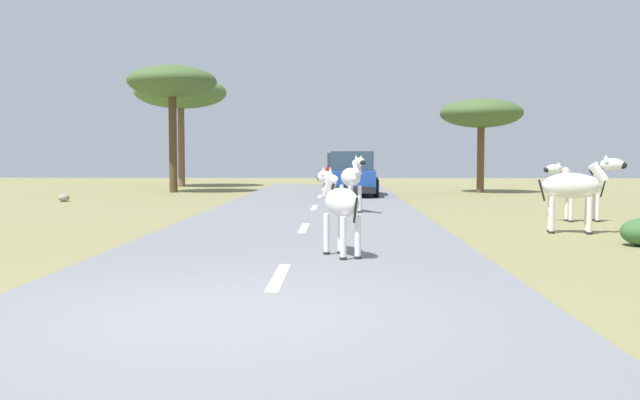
{
  "coord_description": "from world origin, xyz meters",
  "views": [
    {
      "loc": [
        1.14,
        -6.64,
        1.57
      ],
      "look_at": [
        0.74,
        7.23,
        0.7
      ],
      "focal_mm": 38.72,
      "sensor_mm": 36.0,
      "label": 1
    }
  ],
  "objects_px": {
    "zebra_1": "(340,203)",
    "zebra_2": "(575,187)",
    "rock_1": "(64,198)",
    "zebra_0": "(352,178)",
    "car_0": "(343,171)",
    "car_1": "(353,175)",
    "tree_3": "(172,83)",
    "zebra_3": "(579,186)",
    "tree_1": "(181,93)",
    "tree_2": "(481,114)"
  },
  "relations": [
    {
      "from": "zebra_1",
      "to": "car_0",
      "type": "distance_m",
      "value": 25.73
    },
    {
      "from": "car_0",
      "to": "rock_1",
      "type": "relative_size",
      "value": 11.14
    },
    {
      "from": "tree_1",
      "to": "tree_3",
      "type": "distance_m",
      "value": 6.11
    },
    {
      "from": "zebra_0",
      "to": "tree_3",
      "type": "height_order",
      "value": "tree_3"
    },
    {
      "from": "zebra_2",
      "to": "car_1",
      "type": "height_order",
      "value": "car_1"
    },
    {
      "from": "tree_3",
      "to": "zebra_0",
      "type": "bearing_deg",
      "value": -55.71
    },
    {
      "from": "car_0",
      "to": "car_1",
      "type": "relative_size",
      "value": 0.99
    },
    {
      "from": "zebra_1",
      "to": "rock_1",
      "type": "distance_m",
      "value": 16.6
    },
    {
      "from": "zebra_0",
      "to": "car_0",
      "type": "height_order",
      "value": "car_0"
    },
    {
      "from": "zebra_1",
      "to": "tree_2",
      "type": "distance_m",
      "value": 21.11
    },
    {
      "from": "zebra_3",
      "to": "tree_1",
      "type": "height_order",
      "value": "tree_1"
    },
    {
      "from": "car_1",
      "to": "zebra_2",
      "type": "bearing_deg",
      "value": 110.41
    },
    {
      "from": "zebra_3",
      "to": "tree_3",
      "type": "height_order",
      "value": "tree_3"
    },
    {
      "from": "tree_1",
      "to": "rock_1",
      "type": "relative_size",
      "value": 14.77
    },
    {
      "from": "zebra_3",
      "to": "tree_2",
      "type": "relative_size",
      "value": 0.37
    },
    {
      "from": "zebra_2",
      "to": "zebra_3",
      "type": "relative_size",
      "value": 1.1
    },
    {
      "from": "zebra_3",
      "to": "rock_1",
      "type": "bearing_deg",
      "value": 61.54
    },
    {
      "from": "car_1",
      "to": "tree_1",
      "type": "relative_size",
      "value": 0.76
    },
    {
      "from": "zebra_2",
      "to": "tree_1",
      "type": "bearing_deg",
      "value": -137.84
    },
    {
      "from": "tree_1",
      "to": "tree_2",
      "type": "bearing_deg",
      "value": -21.64
    },
    {
      "from": "zebra_3",
      "to": "tree_3",
      "type": "distance_m",
      "value": 19.24
    },
    {
      "from": "tree_1",
      "to": "car_1",
      "type": "bearing_deg",
      "value": -44.97
    },
    {
      "from": "car_0",
      "to": "tree_1",
      "type": "height_order",
      "value": "tree_1"
    },
    {
      "from": "zebra_1",
      "to": "car_1",
      "type": "height_order",
      "value": "car_1"
    },
    {
      "from": "car_0",
      "to": "tree_3",
      "type": "bearing_deg",
      "value": 36.85
    },
    {
      "from": "tree_1",
      "to": "tree_3",
      "type": "bearing_deg",
      "value": -80.36
    },
    {
      "from": "zebra_0",
      "to": "zebra_2",
      "type": "distance_m",
      "value": 6.54
    },
    {
      "from": "zebra_1",
      "to": "tree_1",
      "type": "xyz_separation_m",
      "value": [
        -8.4,
        25.81,
        4.07
      ]
    },
    {
      "from": "car_1",
      "to": "car_0",
      "type": "bearing_deg",
      "value": -85.38
    },
    {
      "from": "tree_3",
      "to": "zebra_2",
      "type": "bearing_deg",
      "value": -52.75
    },
    {
      "from": "zebra_3",
      "to": "tree_1",
      "type": "distance_m",
      "value": 24.44
    },
    {
      "from": "tree_1",
      "to": "car_0",
      "type": "bearing_deg",
      "value": -0.51
    },
    {
      "from": "zebra_1",
      "to": "zebra_2",
      "type": "xyz_separation_m",
      "value": [
        4.83,
        3.73,
        0.1
      ]
    },
    {
      "from": "zebra_0",
      "to": "zebra_1",
      "type": "relative_size",
      "value": 1.19
    },
    {
      "from": "zebra_0",
      "to": "car_1",
      "type": "height_order",
      "value": "car_1"
    },
    {
      "from": "zebra_2",
      "to": "car_0",
      "type": "bearing_deg",
      "value": -156.77
    },
    {
      "from": "zebra_0",
      "to": "rock_1",
      "type": "height_order",
      "value": "zebra_0"
    },
    {
      "from": "zebra_2",
      "to": "tree_3",
      "type": "xyz_separation_m",
      "value": [
        -12.21,
        16.05,
        3.85
      ]
    },
    {
      "from": "zebra_2",
      "to": "zebra_0",
      "type": "bearing_deg",
      "value": -125.32
    },
    {
      "from": "zebra_2",
      "to": "tree_2",
      "type": "distance_m",
      "value": 16.53
    },
    {
      "from": "zebra_0",
      "to": "tree_2",
      "type": "bearing_deg",
      "value": -134.92
    },
    {
      "from": "zebra_0",
      "to": "rock_1",
      "type": "bearing_deg",
      "value": -44.21
    },
    {
      "from": "zebra_0",
      "to": "car_1",
      "type": "relative_size",
      "value": 0.37
    },
    {
      "from": "rock_1",
      "to": "zebra_0",
      "type": "bearing_deg",
      "value": -26.22
    },
    {
      "from": "tree_2",
      "to": "tree_3",
      "type": "distance_m",
      "value": 13.64
    },
    {
      "from": "zebra_1",
      "to": "car_0",
      "type": "xyz_separation_m",
      "value": [
        0.15,
        25.73,
        -0.01
      ]
    },
    {
      "from": "zebra_3",
      "to": "car_1",
      "type": "height_order",
      "value": "car_1"
    },
    {
      "from": "tree_1",
      "to": "tree_2",
      "type": "xyz_separation_m",
      "value": [
        14.59,
        -5.79,
        -1.48
      ]
    },
    {
      "from": "rock_1",
      "to": "tree_1",
      "type": "bearing_deg",
      "value": 83.87
    },
    {
      "from": "zebra_0",
      "to": "zebra_1",
      "type": "height_order",
      "value": "zebra_0"
    }
  ]
}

